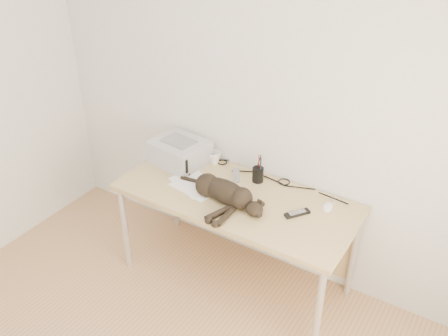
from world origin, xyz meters
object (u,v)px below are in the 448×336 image
Objects in this scene: printer at (179,152)px; pen_cup at (258,174)px; mug at (214,158)px; mouse at (328,205)px; desk at (242,206)px; cat at (222,192)px.

pen_cup is (0.61, 0.08, -0.03)m from printer.
mouse is at bearing -5.48° from mug.
mug is 0.49× the size of pen_cup.
mouse is (0.53, -0.04, -0.04)m from pen_cup.
desk is 2.28× the size of cat.
cat is 6.09× the size of mouse.
printer is (-0.57, 0.07, 0.22)m from desk.
cat is at bearing -50.94° from mug.
pen_cup is at bearing -7.24° from mug.
cat reaches higher than mouse.
desk is at bearing -6.94° from printer.
mug is (-0.35, 0.19, 0.18)m from desk.
desk is at bearing -28.97° from mug.
mug is 0.92m from mouse.
pen_cup reaches higher than cat.
printer is at bearing -172.95° from pen_cup.
cat is 3.53× the size of pen_cup.
mouse reaches higher than desk.
mouse is (0.61, 0.29, -0.05)m from cat.
pen_cup reaches higher than mouse.
printer reaches higher than desk.
printer is at bearing -150.52° from mug.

